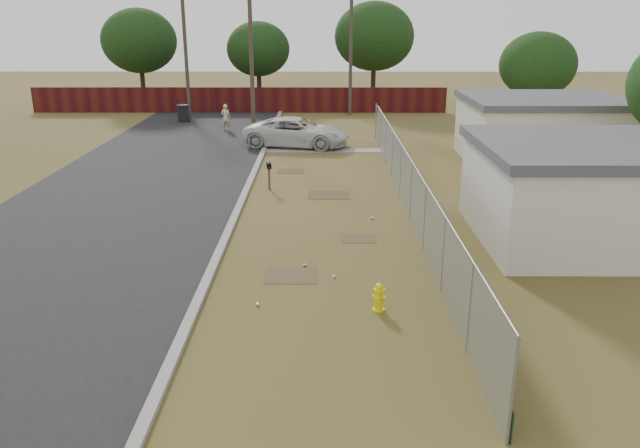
{
  "coord_description": "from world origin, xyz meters",
  "views": [
    {
      "loc": [
        0.06,
        -20.58,
        6.71
      ],
      "look_at": [
        -0.01,
        -3.84,
        1.1
      ],
      "focal_mm": 35.0,
      "sensor_mm": 36.0,
      "label": 1
    }
  ],
  "objects_px": {
    "pedestrian": "(226,117)",
    "fire_hydrant": "(379,297)",
    "trash_bin": "(183,113)",
    "pickup_truck": "(297,132)",
    "mailbox": "(269,168)"
  },
  "relations": [
    {
      "from": "trash_bin",
      "to": "pedestrian",
      "type": "bearing_deg",
      "value": -44.41
    },
    {
      "from": "pickup_truck",
      "to": "trash_bin",
      "type": "bearing_deg",
      "value": 56.19
    },
    {
      "from": "fire_hydrant",
      "to": "pickup_truck",
      "type": "height_order",
      "value": "pickup_truck"
    },
    {
      "from": "mailbox",
      "to": "pickup_truck",
      "type": "relative_size",
      "value": 0.21
    },
    {
      "from": "fire_hydrant",
      "to": "pickup_truck",
      "type": "bearing_deg",
      "value": 97.86
    },
    {
      "from": "fire_hydrant",
      "to": "pickup_truck",
      "type": "xyz_separation_m",
      "value": [
        -2.72,
        19.71,
        0.42
      ]
    },
    {
      "from": "pedestrian",
      "to": "trash_bin",
      "type": "xyz_separation_m",
      "value": [
        -3.34,
        3.27,
        -0.23
      ]
    },
    {
      "from": "pedestrian",
      "to": "trash_bin",
      "type": "height_order",
      "value": "pedestrian"
    },
    {
      "from": "pedestrian",
      "to": "fire_hydrant",
      "type": "bearing_deg",
      "value": 117.96
    },
    {
      "from": "fire_hydrant",
      "to": "pedestrian",
      "type": "xyz_separation_m",
      "value": [
        -7.26,
        24.64,
        0.45
      ]
    },
    {
      "from": "pickup_truck",
      "to": "trash_bin",
      "type": "xyz_separation_m",
      "value": [
        -7.88,
        8.2,
        -0.2
      ]
    },
    {
      "from": "pickup_truck",
      "to": "pedestrian",
      "type": "distance_m",
      "value": 6.71
    },
    {
      "from": "pickup_truck",
      "to": "pedestrian",
      "type": "relative_size",
      "value": 3.47
    },
    {
      "from": "mailbox",
      "to": "pedestrian",
      "type": "height_order",
      "value": "pedestrian"
    },
    {
      "from": "mailbox",
      "to": "trash_bin",
      "type": "bearing_deg",
      "value": 112.72
    }
  ]
}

